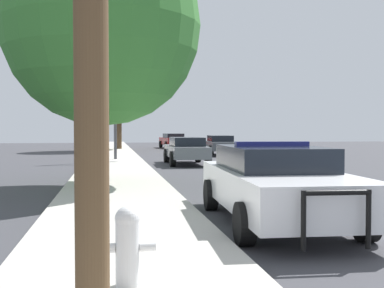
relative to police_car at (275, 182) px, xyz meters
The scene contains 9 objects.
sidewalk_left 3.69m from the police_car, 140.18° to the right, with size 3.00×110.00×0.13m.
police_car is the anchor object (origin of this frame).
fire_hydrant 4.55m from the police_car, 128.61° to the right, with size 0.58×0.25×0.82m.
traffic_light 17.86m from the police_car, 95.03° to the left, with size 3.07×0.35×5.31m.
car_background_distant 34.77m from the police_car, 85.64° to the left, with size 2.25×4.31×1.32m.
car_background_oncoming 22.90m from the police_car, 79.39° to the left, with size 2.13×4.69×1.30m.
car_background_midblock 14.76m from the police_car, 87.31° to the left, with size 1.95×4.62×1.33m.
tree_sidewalk_near 7.91m from the police_car, 117.98° to the left, with size 5.82×5.82×7.52m.
tree_sidewalk_far 31.35m from the police_car, 94.18° to the left, with size 5.57×5.57×8.41m.
Camera 1 is at (-5.32, -6.15, 1.74)m, focal length 45.00 mm.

